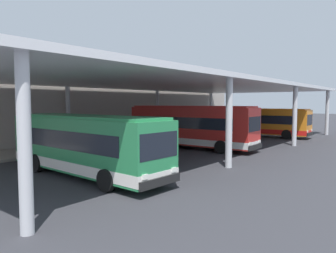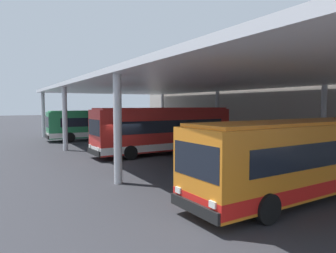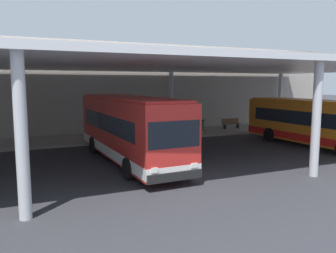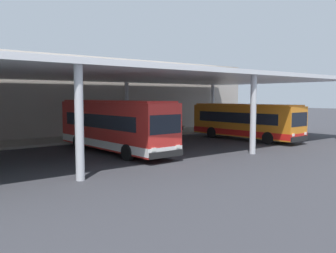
{
  "view_description": "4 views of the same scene",
  "coord_description": "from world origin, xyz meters",
  "px_view_note": "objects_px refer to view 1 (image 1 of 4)",
  "views": [
    {
      "loc": [
        -23.06,
        -11.35,
        3.82
      ],
      "look_at": [
        -3.54,
        4.16,
        1.97
      ],
      "focal_mm": 34.28,
      "sensor_mm": 36.0,
      "label": 1
    },
    {
      "loc": [
        20.09,
        -7.69,
        3.82
      ],
      "look_at": [
        -1.99,
        4.95,
        1.99
      ],
      "focal_mm": 32.84,
      "sensor_mm": 36.0,
      "label": 2
    },
    {
      "loc": [
        -6.19,
        -13.72,
        4.28
      ],
      "look_at": [
        1.92,
        4.59,
        1.71
      ],
      "focal_mm": 36.1,
      "sensor_mm": 36.0,
      "label": 3
    },
    {
      "loc": [
        -12.94,
        -17.63,
        3.83
      ],
      "look_at": [
        3.43,
        3.2,
        1.6
      ],
      "focal_mm": 38.11,
      "sensor_mm": 36.0,
      "label": 4
    }
  ],
  "objects_px": {
    "bus_middle_bay": "(261,122)",
    "trash_bin": "(181,129)",
    "bench_waiting": "(193,127)",
    "bus_nearest_bay": "(85,144)",
    "bus_second_bay": "(191,126)"
  },
  "relations": [
    {
      "from": "trash_bin",
      "to": "bus_middle_bay",
      "type": "bearing_deg",
      "value": -65.45
    },
    {
      "from": "bus_middle_bay",
      "to": "bus_second_bay",
      "type": "bearing_deg",
      "value": 175.92
    },
    {
      "from": "bus_second_bay",
      "to": "bus_middle_bay",
      "type": "relative_size",
      "value": 1.07
    },
    {
      "from": "bus_nearest_bay",
      "to": "bench_waiting",
      "type": "xyz_separation_m",
      "value": [
        24.18,
        9.51,
        -0.99
      ]
    },
    {
      "from": "bus_second_bay",
      "to": "bus_middle_bay",
      "type": "bearing_deg",
      "value": -4.08
    },
    {
      "from": "bus_middle_bay",
      "to": "trash_bin",
      "type": "bearing_deg",
      "value": 114.55
    },
    {
      "from": "bus_middle_bay",
      "to": "bus_nearest_bay",
      "type": "bearing_deg",
      "value": -178.4
    },
    {
      "from": "bench_waiting",
      "to": "trash_bin",
      "type": "height_order",
      "value": "trash_bin"
    },
    {
      "from": "bench_waiting",
      "to": "trash_bin",
      "type": "distance_m",
      "value": 3.26
    },
    {
      "from": "bench_waiting",
      "to": "trash_bin",
      "type": "bearing_deg",
      "value": -174.33
    },
    {
      "from": "bus_middle_bay",
      "to": "trash_bin",
      "type": "height_order",
      "value": "bus_middle_bay"
    },
    {
      "from": "bus_second_bay",
      "to": "trash_bin",
      "type": "distance_m",
      "value": 11.75
    },
    {
      "from": "bus_middle_bay",
      "to": "bench_waiting",
      "type": "height_order",
      "value": "bus_middle_bay"
    },
    {
      "from": "bus_nearest_bay",
      "to": "trash_bin",
      "type": "distance_m",
      "value": 22.88
    },
    {
      "from": "bus_nearest_bay",
      "to": "trash_bin",
      "type": "bearing_deg",
      "value": 23.71
    }
  ]
}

